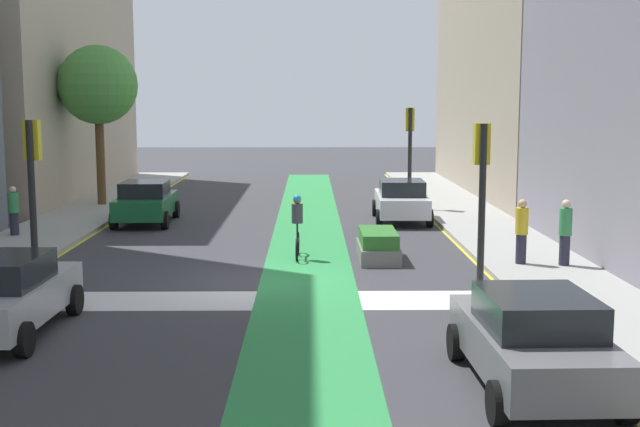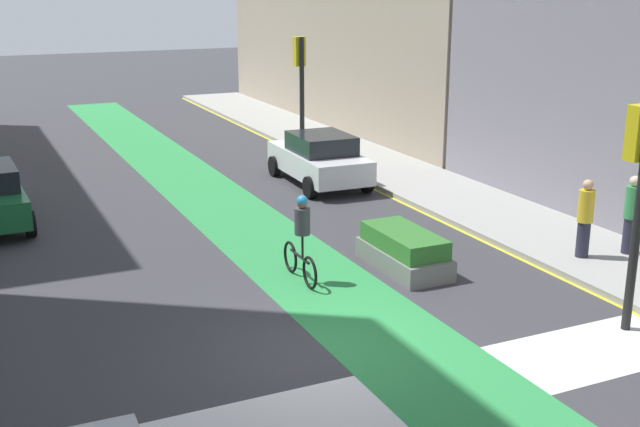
{
  "view_description": "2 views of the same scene",
  "coord_description": "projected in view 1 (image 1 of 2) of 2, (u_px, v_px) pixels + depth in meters",
  "views": [
    {
      "loc": [
        1.34,
        -20.33,
        4.5
      ],
      "look_at": [
        1.63,
        2.43,
        1.39
      ],
      "focal_mm": 46.42,
      "sensor_mm": 36.0,
      "label": 1
    },
    {
      "loc": [
        -5.2,
        -11.22,
        6.0
      ],
      "look_at": [
        1.61,
        3.46,
        1.27
      ],
      "focal_mm": 45.04,
      "sensor_mm": 36.0,
      "label": 2
    }
  ],
  "objects": [
    {
      "name": "car_white_right_far",
      "position": [
        401.0,
        200.0,
        30.92
      ],
      "size": [
        2.13,
        4.25,
        1.57
      ],
      "color": "silver",
      "rests_on": "ground_plane"
    },
    {
      "name": "car_green_left_far",
      "position": [
        146.0,
        202.0,
        30.42
      ],
      "size": [
        2.11,
        4.25,
        1.57
      ],
      "color": "#196033",
      "rests_on": "ground_plane"
    },
    {
      "name": "curb_stripe_left",
      "position": [
        16.0,
        282.0,
        20.65
      ],
      "size": [
        0.16,
        60.0,
        0.01
      ],
      "primitive_type": "cube",
      "color": "yellow",
      "rests_on": "ground_plane"
    },
    {
      "name": "traffic_signal_near_right",
      "position": [
        482.0,
        175.0,
        18.98
      ],
      "size": [
        0.35,
        0.52,
        3.99
      ],
      "color": "black",
      "rests_on": "ground_plane"
    },
    {
      "name": "bike_lane_paint",
      "position": [
        308.0,
        281.0,
        20.75
      ],
      "size": [
        2.4,
        60.0,
        0.01
      ],
      "primitive_type": "cube",
      "color": "#2D8C47",
      "rests_on": "ground_plane"
    },
    {
      "name": "pedestrian_sidewalk_right_a",
      "position": [
        565.0,
        232.0,
        21.9
      ],
      "size": [
        0.34,
        0.34,
        1.76
      ],
      "color": "#262638",
      "rests_on": "sidewalk_right"
    },
    {
      "name": "street_tree_near",
      "position": [
        98.0,
        86.0,
        34.37
      ],
      "size": [
        3.29,
        3.29,
        6.64
      ],
      "color": "brown",
      "rests_on": "sidewalk_left"
    },
    {
      "name": "traffic_signal_near_left",
      "position": [
        33.0,
        171.0,
        19.42
      ],
      "size": [
        0.35,
        0.52,
        4.06
      ],
      "color": "black",
      "rests_on": "ground_plane"
    },
    {
      "name": "pedestrian_sidewalk_right_b",
      "position": [
        522.0,
        231.0,
        22.13
      ],
      "size": [
        0.34,
        0.34,
        1.74
      ],
      "color": "#262638",
      "rests_on": "sidewalk_right"
    },
    {
      "name": "car_silver_left_near",
      "position": [
        3.0,
        294.0,
        15.93
      ],
      "size": [
        2.11,
        4.24,
        1.57
      ],
      "color": "#B2B7BF",
      "rests_on": "ground_plane"
    },
    {
      "name": "car_grey_right_near",
      "position": [
        533.0,
        340.0,
        12.9
      ],
      "size": [
        2.1,
        4.24,
        1.57
      ],
      "color": "slate",
      "rests_on": "ground_plane"
    },
    {
      "name": "median_planter",
      "position": [
        378.0,
        246.0,
        23.48
      ],
      "size": [
        1.11,
        2.39,
        0.85
      ],
      "color": "slate",
      "rests_on": "ground_plane"
    },
    {
      "name": "ground_plane",
      "position": [
        256.0,
        281.0,
        20.73
      ],
      "size": [
        120.0,
        120.0,
        0.0
      ],
      "primitive_type": "plane",
      "color": "#38383D"
    },
    {
      "name": "pedestrian_sidewalk_left_a",
      "position": [
        14.0,
        210.0,
        26.86
      ],
      "size": [
        0.34,
        0.34,
        1.6
      ],
      "color": "#262638",
      "rests_on": "sidewalk_left"
    },
    {
      "name": "crosswalk_band",
      "position": [
        251.0,
        300.0,
        18.75
      ],
      "size": [
        12.0,
        1.8,
        0.01
      ],
      "primitive_type": "cube",
      "color": "silver",
      "rests_on": "ground_plane"
    },
    {
      "name": "curb_stripe_right",
      "position": [
        495.0,
        281.0,
        20.8
      ],
      "size": [
        0.16,
        60.0,
        0.01
      ],
      "primitive_type": "cube",
      "color": "yellow",
      "rests_on": "ground_plane"
    },
    {
      "name": "traffic_signal_far_right",
      "position": [
        410.0,
        139.0,
        33.43
      ],
      "size": [
        0.35,
        0.52,
        4.22
      ],
      "color": "black",
      "rests_on": "ground_plane"
    },
    {
      "name": "cyclist_in_lane",
      "position": [
        297.0,
        225.0,
        23.61
      ],
      "size": [
        0.32,
        1.73,
        1.86
      ],
      "color": "black",
      "rests_on": "ground_plane"
    },
    {
      "name": "sidewalk_right",
      "position": [
        554.0,
        278.0,
        20.81
      ],
      "size": [
        3.0,
        60.0,
        0.15
      ],
      "primitive_type": "cube",
      "color": "#9E9E99",
      "rests_on": "ground_plane"
    }
  ]
}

